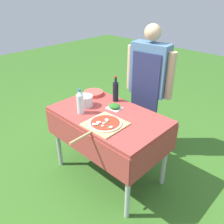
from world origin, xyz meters
TOP-DOWN VIEW (x-y plane):
  - ground_plane at (0.00, 0.00)m, footprint 12.00×12.00m
  - prep_table at (0.00, 0.00)m, footprint 1.21×0.73m
  - person_cook at (-0.02, 0.69)m, footprint 0.60×0.25m
  - pizza_on_peel at (0.13, -0.19)m, footprint 0.35×0.59m
  - oil_bottle at (-0.16, 0.27)m, footprint 0.06×0.06m
  - water_bottle at (-0.22, -0.18)m, footprint 0.07×0.07m
  - herb_container at (-0.04, 0.13)m, footprint 0.16×0.14m
  - mixing_tub at (-0.30, -0.05)m, footprint 0.16×0.16m
  - plate_stack at (-0.46, 0.21)m, footprint 0.23×0.23m

SIDE VIEW (x-z plane):
  - ground_plane at x=0.00m, z-range 0.00..0.00m
  - prep_table at x=0.00m, z-range 0.29..1.09m
  - pizza_on_peel at x=0.13m, z-range 0.79..0.84m
  - plate_stack at x=-0.46m, z-range 0.80..0.84m
  - herb_container at x=-0.04m, z-range 0.80..0.85m
  - mixing_tub at x=-0.30m, z-range 0.80..0.92m
  - oil_bottle at x=-0.16m, z-range 0.77..1.06m
  - water_bottle at x=-0.22m, z-range 0.79..1.06m
  - person_cook at x=-0.02m, z-range 0.14..1.74m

